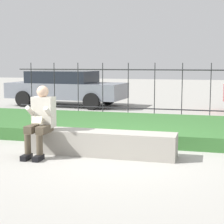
{
  "coord_description": "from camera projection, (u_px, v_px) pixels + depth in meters",
  "views": [
    {
      "loc": [
        1.58,
        -6.22,
        1.64
      ],
      "look_at": [
        -0.42,
        1.19,
        0.62
      ],
      "focal_mm": 60.0,
      "sensor_mm": 36.0,
      "label": 1
    }
  ],
  "objects": [
    {
      "name": "person_seated_reader",
      "position": [
        41.0,
        118.0,
        6.56
      ],
      "size": [
        0.42,
        0.73,
        1.23
      ],
      "color": "black",
      "rests_on": "ground_plane"
    },
    {
      "name": "car_parked_left",
      "position": [
        66.0,
        87.0,
        14.13
      ],
      "size": [
        4.51,
        2.13,
        1.31
      ],
      "rotation": [
        0.0,
        0.0,
        -0.07
      ],
      "color": "slate",
      "rests_on": "ground_plane"
    },
    {
      "name": "iron_fence",
      "position": [
        155.0,
        90.0,
        10.53
      ],
      "size": [
        8.4,
        0.03,
        1.62
      ],
      "color": "#232326",
      "rests_on": "ground_plane"
    },
    {
      "name": "ground_plane",
      "position": [
        117.0,
        156.0,
        6.57
      ],
      "size": [
        60.0,
        60.0,
        0.0
      ],
      "primitive_type": "plane",
      "color": "#9E9B93"
    },
    {
      "name": "grass_berm",
      "position": [
        141.0,
        128.0,
        8.67
      ],
      "size": [
        10.4,
        3.02,
        0.27
      ],
      "color": "#33662D",
      "rests_on": "ground_plane"
    },
    {
      "name": "stone_bench",
      "position": [
        100.0,
        144.0,
        6.63
      ],
      "size": [
        2.69,
        0.49,
        0.43
      ],
      "color": "gray",
      "rests_on": "ground_plane"
    }
  ]
}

